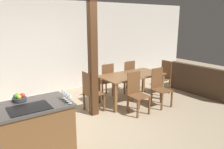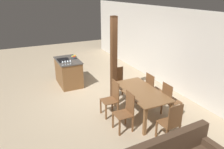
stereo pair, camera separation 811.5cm
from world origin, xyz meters
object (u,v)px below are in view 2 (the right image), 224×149
wine_glass_end (70,61)px  dining_chair_head_end (119,82)px  dining_chair_near_left (112,98)px  fruit_bowl (74,57)px  wine_glass_near (63,62)px  wine_glass_far (68,61)px  dining_table (141,94)px  wine_glass_middle (65,61)px  dining_chair_near_right (126,111)px  timber_post (114,59)px  dining_chair_far_right (170,100)px  kitchen_island (69,72)px  dining_chair_far_left (152,89)px  dining_chair_foot_end (171,122)px

wine_glass_end → dining_chair_head_end: 1.76m
dining_chair_near_left → fruit_bowl: bearing=-174.4°
fruit_bowl → wine_glass_near: (0.60, -0.55, 0.07)m
wine_glass_far → dining_table: wine_glass_far is taller
wine_glass_middle → dining_chair_head_end: size_ratio=0.16×
dining_chair_head_end → dining_chair_near_right: bearing=-112.3°
wine_glass_near → dining_chair_head_end: bearing=51.9°
dining_chair_near_left → timber_post: timber_post is taller
fruit_bowl → dining_chair_far_right: bearing=25.2°
wine_glass_middle → wine_glass_end: bearing=90.0°
dining_chair_head_end → wine_glass_far: bearing=138.5°
dining_table → wine_glass_end: bearing=-153.0°
dining_chair_near_right → dining_chair_far_right: 1.32m
kitchen_island → dining_chair_far_left: 3.13m
timber_post → dining_chair_far_left: bearing=43.9°
dining_chair_near_left → dining_chair_foot_end: size_ratio=1.00×
dining_table → timber_post: bearing=-171.9°
dining_chair_near_left → wine_glass_near: bearing=-158.1°
dining_chair_near_right → wine_glass_near: bearing=-163.8°
dining_chair_far_right → dining_chair_foot_end: bearing=142.1°
wine_glass_end → dining_chair_near_right: wine_glass_end is taller
wine_glass_end → timber_post: bearing=42.7°
wine_glass_end → dining_chair_foot_end: 3.85m
dining_chair_foot_end → fruit_bowl: bearing=-77.7°
timber_post → wine_glass_middle: bearing=-133.1°
wine_glass_far → dining_table: bearing=28.6°
wine_glass_near → dining_table: size_ratio=0.09×
dining_chair_far_left → dining_table: bearing=120.1°
dining_chair_far_left → kitchen_island: bearing=35.7°
fruit_bowl → dining_chair_near_right: (3.36, 0.25, -0.49)m
dining_chair_far_left → dining_chair_foot_end: same height
dining_chair_foot_end → dining_chair_near_left: bearing=-67.7°
wine_glass_middle → dining_chair_near_left: (2.00, 0.72, -0.56)m
wine_glass_far → dining_chair_head_end: wine_glass_far is taller
dining_table → dining_chair_near_right: bearing=-59.9°
wine_glass_end → dining_chair_near_right: bearing=11.3°
wine_glass_end → dining_chair_near_left: (2.00, 0.55, -0.56)m
wine_glass_near → wine_glass_far: same height
fruit_bowl → dining_table: fruit_bowl is taller
dining_chair_head_end → dining_chair_far_left: bearing=-52.1°
wine_glass_end → wine_glass_near: bearing=-90.0°
wine_glass_end → dining_chair_near_right: 2.87m
kitchen_island → fruit_bowl: bearing=101.9°
dining_table → dining_chair_head_end: 1.24m
kitchen_island → dining_chair_far_left: size_ratio=1.28×
wine_glass_end → timber_post: (1.12, 1.03, 0.21)m
wine_glass_far → dining_chair_near_right: wine_glass_far is taller
wine_glass_near → wine_glass_end: same height
kitchen_island → wine_glass_far: 0.82m
dining_chair_far_left → dining_chair_foot_end: size_ratio=1.00×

